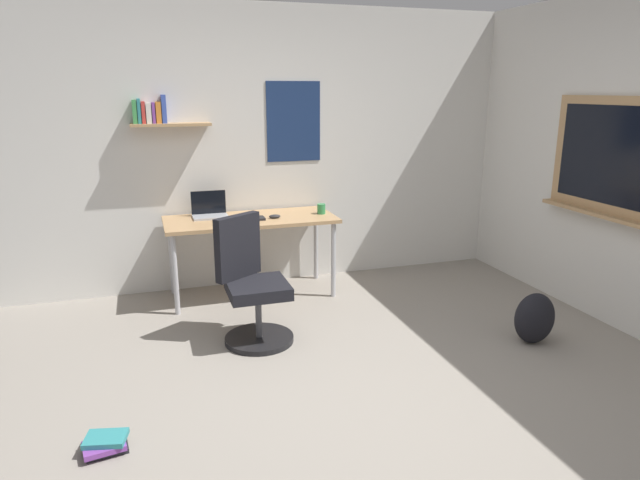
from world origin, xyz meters
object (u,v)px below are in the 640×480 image
at_px(coffee_mug, 321,209).
at_px(backpack, 535,318).
at_px(book_stack_on_floor, 106,444).
at_px(keyboard, 244,219).
at_px(laptop, 210,211).
at_px(office_chair, 252,289).
at_px(desk, 251,225).
at_px(computer_mouse, 275,216).

height_order(coffee_mug, backpack, coffee_mug).
bearing_deg(backpack, book_stack_on_floor, -172.06).
xyz_separation_m(keyboard, backpack, (1.89, -1.56, -0.55)).
bearing_deg(book_stack_on_floor, laptop, 69.04).
height_order(office_chair, coffee_mug, office_chair).
bearing_deg(desk, computer_mouse, -21.80).
bearing_deg(keyboard, office_chair, -96.99).
relative_size(laptop, coffee_mug, 3.37).
relative_size(laptop, computer_mouse, 2.98).
distance_m(keyboard, backpack, 2.51).
bearing_deg(office_chair, book_stack_on_floor, -132.07).
distance_m(coffee_mug, book_stack_on_floor, 2.84).
height_order(office_chair, keyboard, office_chair).
distance_m(desk, computer_mouse, 0.24).
bearing_deg(backpack, desk, 137.78).
xyz_separation_m(backpack, book_stack_on_floor, (-3.00, -0.42, -0.15)).
bearing_deg(computer_mouse, book_stack_on_floor, -125.13).
xyz_separation_m(coffee_mug, book_stack_on_floor, (-1.85, -2.03, -0.74)).
bearing_deg(office_chair, desk, 79.13).
height_order(keyboard, book_stack_on_floor, keyboard).
distance_m(desk, keyboard, 0.14).
height_order(office_chair, laptop, laptop).
bearing_deg(computer_mouse, office_chair, -114.05).
bearing_deg(laptop, desk, -24.29).
bearing_deg(computer_mouse, backpack, -44.18).
xyz_separation_m(office_chair, laptop, (-0.16, 1.10, 0.38)).
height_order(desk, office_chair, office_chair).
height_order(coffee_mug, book_stack_on_floor, coffee_mug).
xyz_separation_m(laptop, computer_mouse, (0.55, -0.24, -0.04)).
height_order(computer_mouse, book_stack_on_floor, computer_mouse).
distance_m(computer_mouse, book_stack_on_floor, 2.53).
bearing_deg(coffee_mug, computer_mouse, -173.71).
bearing_deg(book_stack_on_floor, coffee_mug, 47.71).
height_order(desk, backpack, desk).
bearing_deg(desk, keyboard, -132.87).
bearing_deg(computer_mouse, desk, 158.20).
distance_m(computer_mouse, backpack, 2.31).
height_order(desk, keyboard, keyboard).
distance_m(desk, coffee_mug, 0.67).
bearing_deg(desk, laptop, 155.71).
distance_m(keyboard, coffee_mug, 0.74).
bearing_deg(book_stack_on_floor, desk, 60.02).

